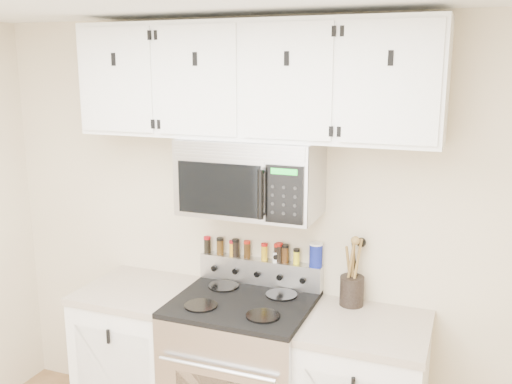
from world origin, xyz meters
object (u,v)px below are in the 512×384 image
range (243,376)px  microwave (251,177)px  salt_canister (316,255)px  utensil_crock (352,288)px

range → microwave: (0.00, 0.13, 1.14)m
microwave → salt_canister: bearing=24.6°
utensil_crock → salt_canister: 0.28m
microwave → utensil_crock: bearing=10.6°
range → utensil_crock: size_ratio=2.83×
microwave → salt_canister: (0.34, 0.16, -0.46)m
utensil_crock → salt_canister: size_ratio=2.78×
range → utensil_crock: bearing=22.4°
range → microwave: microwave is taller
range → salt_canister: 0.81m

